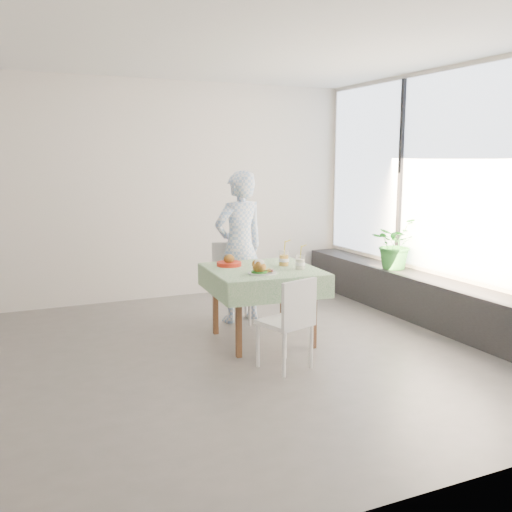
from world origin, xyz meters
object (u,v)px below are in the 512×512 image
cafe_table (263,296)px  chair_near (286,340)px  diner (239,247)px  juice_cup_orange (284,259)px  potted_plant (394,243)px  chair_far (232,298)px  main_dish (261,269)px

cafe_table → chair_near: chair_near is taller
chair_near → diner: (0.21, 1.55, 0.59)m
juice_cup_orange → diner: bearing=103.7°
chair_near → potted_plant: bearing=30.8°
chair_far → potted_plant: potted_plant is taller
main_dish → juice_cup_orange: juice_cup_orange is taller
diner → potted_plant: bearing=160.8°
cafe_table → potted_plant: bearing=13.7°
cafe_table → diner: 0.87m
chair_near → juice_cup_orange: (0.39, 0.81, 0.56)m
potted_plant → diner: bearing=171.2°
chair_far → diner: (0.10, 0.01, 0.57)m
chair_far → potted_plant: (2.00, -0.28, 0.54)m
chair_far → main_dish: main_dish is taller
chair_near → diner: 1.67m
chair_near → potted_plant: potted_plant is taller
diner → juice_cup_orange: diner is taller
potted_plant → chair_near: bearing=-149.2°
chair_far → chair_near: bearing=-94.2°
diner → cafe_table: bearing=74.1°
cafe_table → potted_plant: (1.97, 0.48, 0.35)m
cafe_table → diner: bearing=84.5°
chair_far → chair_near: 1.54m
chair_far → juice_cup_orange: bearing=-69.0°
potted_plant → juice_cup_orange: bearing=-165.5°
chair_far → main_dish: size_ratio=3.15×
cafe_table → chair_near: (-0.14, -0.78, -0.21)m
cafe_table → main_dish: main_dish is taller
main_dish → cafe_table: bearing=61.5°
chair_near → potted_plant: 2.52m
chair_near → juice_cup_orange: juice_cup_orange is taller
chair_far → main_dish: (-0.11, -1.01, 0.52)m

